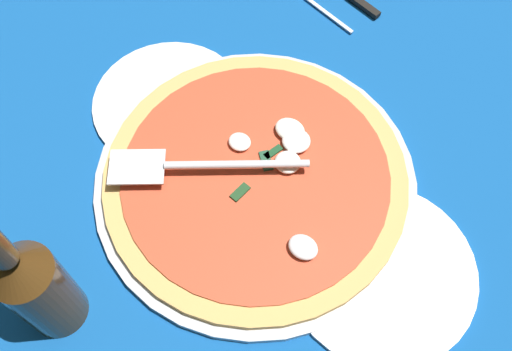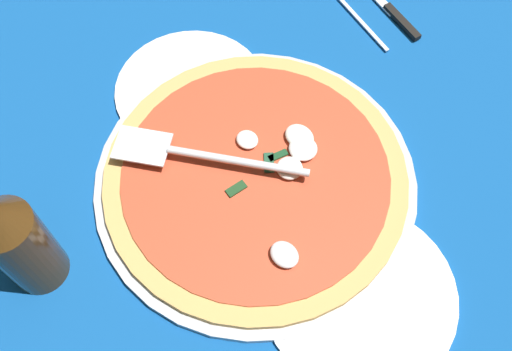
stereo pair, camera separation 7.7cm
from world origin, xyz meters
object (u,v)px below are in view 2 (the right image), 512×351
Objects in this scene: dinner_plate_left at (191,90)px; pizza at (257,177)px; beer_bottle at (15,239)px; place_setting_far at (366,7)px; dinner_plate_right at (359,294)px; pizza_server at (202,155)px.

dinner_plate_left is 0.55× the size of pizza.
pizza is 1.56× the size of beer_bottle.
dinner_plate_left is 31.65cm from place_setting_far.
dinner_plate_left is 33.34cm from beer_bottle.
dinner_plate_left is 0.94× the size of place_setting_far.
pizza is at bearing 176.28° from dinner_plate_right.
pizza_server reaches higher than pizza.
pizza_server is at bearing -146.55° from pizza.
dinner_plate_left is 0.98× the size of pizza_server.
dinner_plate_left is 18.06cm from pizza.
place_setting_far reaches higher than dinner_plate_right.
dinner_plate_right is at bearing 42.84° from beer_bottle.
pizza_server is (11.59, -7.14, 3.94)cm from dinner_plate_left.
beer_bottle is (2.69, -61.91, 9.34)cm from place_setting_far.
pizza_server is at bearing -173.83° from dinner_plate_right.
place_setting_far is (6.04, 31.07, -0.14)cm from dinner_plate_left.
dinner_plate_right is 0.59× the size of pizza.
dinner_plate_left is 14.17cm from pizza_server.
pizza is 1.78× the size of pizza_server.
pizza_server is 38.82cm from place_setting_far.
dinner_plate_right is 0.92× the size of beer_bottle.
dinner_plate_right is at bearing 142.69° from place_setting_far.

